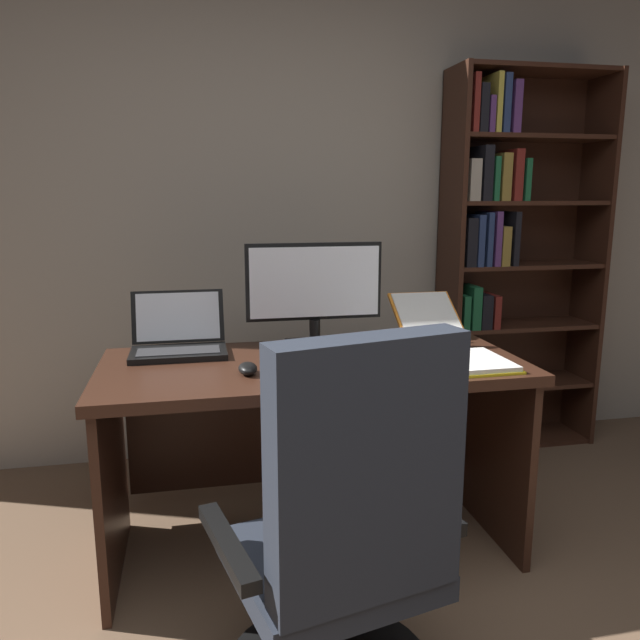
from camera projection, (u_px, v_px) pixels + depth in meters
wall_back at (283, 202)px, 3.18m from camera, size 4.61×0.12×2.64m
desk at (309, 409)px, 2.38m from camera, size 1.54×0.70×0.76m
bookshelf at (504, 265)px, 3.26m from camera, size 0.85×0.30×1.98m
office_chair at (344, 560)px, 1.57m from camera, size 0.68×0.60×1.06m
monitor at (314, 293)px, 2.44m from camera, size 0.55×0.16×0.42m
laptop at (179, 340)px, 2.37m from camera, size 0.36×0.29×0.23m
keyboard at (334, 366)px, 2.15m from camera, size 0.42×0.15×0.02m
computer_mouse at (248, 369)px, 2.09m from camera, size 0.06×0.10×0.04m
reading_stand_with_book at (427, 317)px, 2.63m from camera, size 0.28×0.28×0.18m
open_binder at (439, 364)px, 2.18m from camera, size 0.52×0.31×0.02m
notepad at (388, 357)px, 2.30m from camera, size 0.18×0.23×0.01m
pen at (393, 354)px, 2.30m from camera, size 0.14×0.01×0.01m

